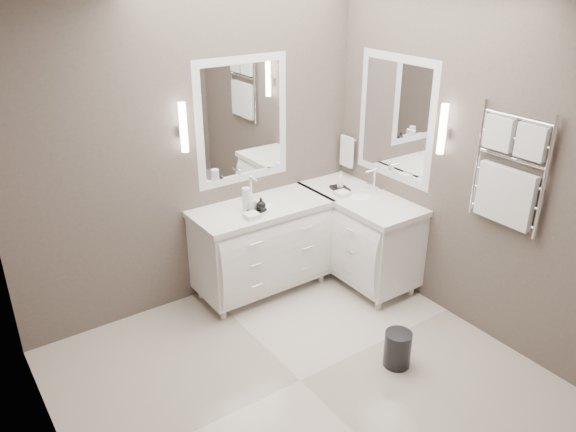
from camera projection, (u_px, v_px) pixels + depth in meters
floor at (300, 381)px, 4.12m from camera, size 3.20×3.00×0.01m
wall_back at (196, 152)px, 4.68m from camera, size 3.20×0.01×2.70m
wall_front at (506, 330)px, 2.43m from camera, size 3.20×0.01×2.70m
wall_left at (35, 291)px, 2.72m from camera, size 0.01×3.00×2.70m
wall_right at (468, 165)px, 4.39m from camera, size 0.01×3.00×2.70m
vanity_back at (261, 243)px, 5.06m from camera, size 1.24×0.59×0.97m
vanity_right at (359, 231)px, 5.27m from camera, size 0.59×1.24×0.97m
mirror_back at (243, 121)px, 4.82m from camera, size 0.90×0.02×1.10m
mirror_right at (395, 119)px, 4.89m from camera, size 0.02×0.90×1.10m
sconce_back at (184, 128)px, 4.45m from camera, size 0.06×0.06×0.40m
sconce_right at (442, 130)px, 4.41m from camera, size 0.06×0.06×0.40m
towel_bar_corner at (347, 151)px, 5.46m from camera, size 0.03×0.22×0.30m
towel_ladder at (508, 176)px, 4.04m from camera, size 0.06×0.58×0.90m
waste_bin at (397, 349)px, 4.22m from camera, size 0.22×0.22×0.29m
amenity_tray_back at (256, 210)px, 4.80m from camera, size 0.16×0.14×0.02m
amenity_tray_right at (340, 189)px, 5.24m from camera, size 0.17×0.20×0.03m
water_bottle at (246, 200)px, 4.77m from camera, size 0.09×0.09×0.21m
soap_bottle_a at (252, 202)px, 4.76m from camera, size 0.07×0.07×0.13m
soap_bottle_b at (261, 204)px, 4.76m from camera, size 0.10×0.10×0.11m
soap_bottle_c at (340, 180)px, 5.20m from camera, size 0.07×0.07×0.15m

